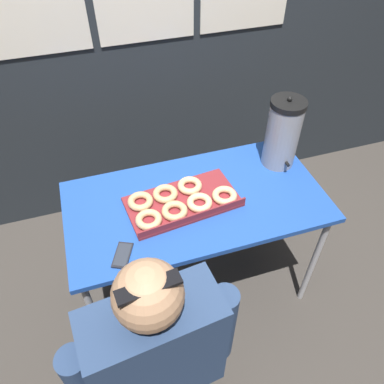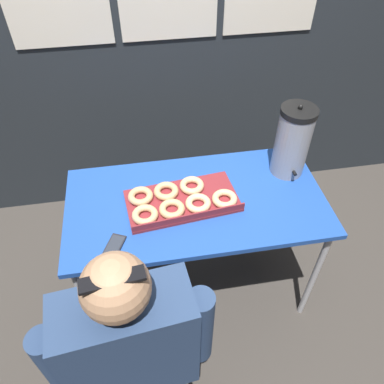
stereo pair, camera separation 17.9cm
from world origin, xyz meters
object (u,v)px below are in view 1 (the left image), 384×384
donut_box (180,202)px  coffee_urn (283,133)px  cell_phone (123,255)px  person_seated (159,366)px

donut_box → coffee_urn: (0.60, 0.15, 0.17)m
donut_box → cell_phone: size_ratio=3.83×
donut_box → cell_phone: donut_box is taller
donut_box → person_seated: bearing=-119.8°
person_seated → donut_box: bearing=-119.6°
cell_phone → person_seated: (0.04, -0.42, -0.20)m
donut_box → cell_phone: (-0.32, -0.21, -0.02)m
coffee_urn → cell_phone: coffee_urn is taller
donut_box → person_seated: (-0.27, -0.63, -0.22)m
donut_box → person_seated: person_seated is taller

